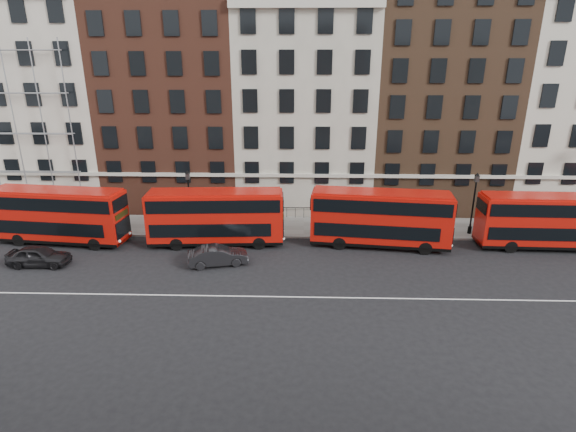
{
  "coord_description": "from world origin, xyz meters",
  "views": [
    {
      "loc": [
        -0.32,
        -27.2,
        14.32
      ],
      "look_at": [
        -1.26,
        5.0,
        3.0
      ],
      "focal_mm": 28.0,
      "sensor_mm": 36.0,
      "label": 1
    }
  ],
  "objects_px": {
    "bus_a": "(58,214)",
    "bus_b": "(215,216)",
    "car_rear": "(39,256)",
    "bus_d": "(547,220)",
    "bus_c": "(380,217)",
    "car_front": "(218,256)"
  },
  "relations": [
    {
      "from": "bus_b",
      "to": "bus_d",
      "type": "relative_size",
      "value": 1.04
    },
    {
      "from": "car_front",
      "to": "bus_c",
      "type": "bearing_deg",
      "value": -86.93
    },
    {
      "from": "bus_c",
      "to": "car_front",
      "type": "xyz_separation_m",
      "value": [
        -12.28,
        -3.85,
        -1.73
      ]
    },
    {
      "from": "bus_b",
      "to": "bus_c",
      "type": "relative_size",
      "value": 0.98
    },
    {
      "from": "bus_d",
      "to": "car_front",
      "type": "height_order",
      "value": "bus_d"
    },
    {
      "from": "bus_d",
      "to": "car_front",
      "type": "bearing_deg",
      "value": -169.92
    },
    {
      "from": "car_rear",
      "to": "bus_d",
      "type": "bearing_deg",
      "value": -83.85
    },
    {
      "from": "bus_b",
      "to": "bus_d",
      "type": "xyz_separation_m",
      "value": [
        26.14,
        0.0,
        -0.07
      ]
    },
    {
      "from": "bus_a",
      "to": "bus_b",
      "type": "xyz_separation_m",
      "value": [
        12.74,
        -0.01,
        -0.02
      ]
    },
    {
      "from": "bus_b",
      "to": "bus_d",
      "type": "distance_m",
      "value": 26.14
    },
    {
      "from": "bus_a",
      "to": "bus_d",
      "type": "bearing_deg",
      "value": 6.02
    },
    {
      "from": "bus_d",
      "to": "car_rear",
      "type": "distance_m",
      "value": 38.65
    },
    {
      "from": "car_front",
      "to": "bus_b",
      "type": "bearing_deg",
      "value": -2.7
    },
    {
      "from": "bus_c",
      "to": "bus_b",
      "type": "bearing_deg",
      "value": -173.08
    },
    {
      "from": "bus_a",
      "to": "car_rear",
      "type": "distance_m",
      "value": 4.68
    },
    {
      "from": "bus_a",
      "to": "bus_d",
      "type": "xyz_separation_m",
      "value": [
        38.88,
        -0.0,
        -0.09
      ]
    },
    {
      "from": "car_rear",
      "to": "car_front",
      "type": "height_order",
      "value": "car_rear"
    },
    {
      "from": "bus_a",
      "to": "car_front",
      "type": "relative_size",
      "value": 2.52
    },
    {
      "from": "bus_c",
      "to": "car_front",
      "type": "distance_m",
      "value": 12.98
    },
    {
      "from": "bus_d",
      "to": "bus_c",
      "type": "bearing_deg",
      "value": -178.57
    },
    {
      "from": "car_rear",
      "to": "car_front",
      "type": "distance_m",
      "value": 13.04
    },
    {
      "from": "bus_a",
      "to": "bus_b",
      "type": "bearing_deg",
      "value": 6.0
    }
  ]
}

